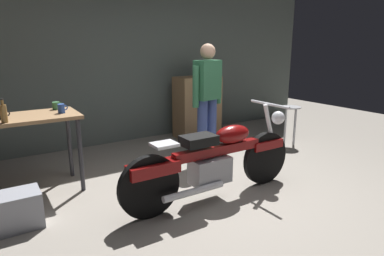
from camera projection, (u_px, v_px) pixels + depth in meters
The scene contains 12 objects.
ground_plane at pixel (230, 196), 3.75m from camera, with size 12.00×12.00×0.00m, color gray.
back_wall at pixel (128, 51), 5.66m from camera, with size 8.00×0.12×3.10m, color #56605B.
workbench at pixel (16, 127), 3.62m from camera, with size 1.30×0.64×0.90m.
motorcycle at pixel (215, 159), 3.61m from camera, with size 2.19×0.60×1.00m.
person_standing at pixel (207, 96), 4.86m from camera, with size 0.56×0.29×1.67m.
shop_stool at pixel (291, 115), 5.64m from camera, with size 0.32×0.32×0.64m.
wooden_dresser at pixel (197, 107), 6.07m from camera, with size 0.80×0.47×1.10m.
storage_bin at pixel (16, 210), 3.08m from camera, with size 0.44×0.32×0.34m, color gray.
mug_blue_enamel at pixel (61, 108), 3.78m from camera, with size 0.11×0.08×0.10m.
mug_green_speckled at pixel (56, 106), 4.00m from camera, with size 0.12×0.09×0.09m.
mug_black_matte at pixel (2, 114), 3.49m from camera, with size 0.12×0.09×0.09m.
bottle at pixel (4, 113), 3.31m from camera, with size 0.06×0.06×0.24m.
Camera 1 is at (-2.23, -2.67, 1.66)m, focal length 31.19 mm.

